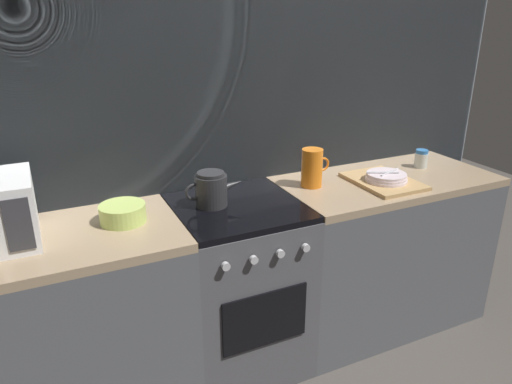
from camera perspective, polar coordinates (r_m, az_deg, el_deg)
The scene contains 10 objects.
ground_plane at distance 2.76m, azimuth -1.92°, elevation -19.07°, with size 8.00×8.00×0.00m, color #47423D.
back_wall at distance 2.48m, azimuth -5.27°, elevation 7.51°, with size 3.60×0.05×2.40m.
counter_left at distance 2.35m, azimuth -23.38°, elevation -15.28°, with size 1.20×0.60×0.90m.
stove_unit at distance 2.49m, azimuth -2.04°, elevation -11.16°, with size 0.60×0.63×0.90m.
counter_right at distance 2.91m, azimuth 14.53°, elevation -6.75°, with size 1.20×0.60×0.90m.
kettle at distance 2.26m, azimuth -5.31°, elevation 0.31°, with size 0.28×0.15×0.17m.
mixing_bowl at distance 2.17m, azimuth -15.54°, elevation -2.44°, with size 0.20×0.20×0.08m, color #B7D166.
pitcher at distance 2.51m, azimuth 6.68°, elevation 2.87°, with size 0.16×0.11×0.20m.
dish_pile at distance 2.64m, azimuth 15.01°, elevation 1.46°, with size 0.30×0.40×0.07m.
spice_jar at distance 2.97m, azimuth 19.01°, elevation 3.75°, with size 0.08×0.08×0.10m.
Camera 1 is at (-0.82, -1.94, 1.78)m, focal length 33.70 mm.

